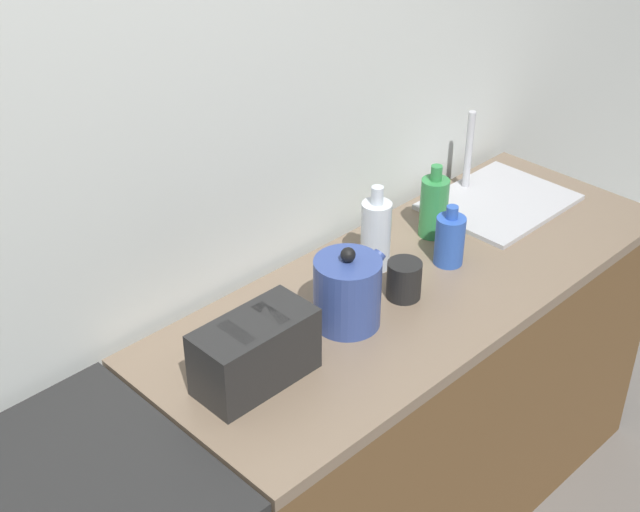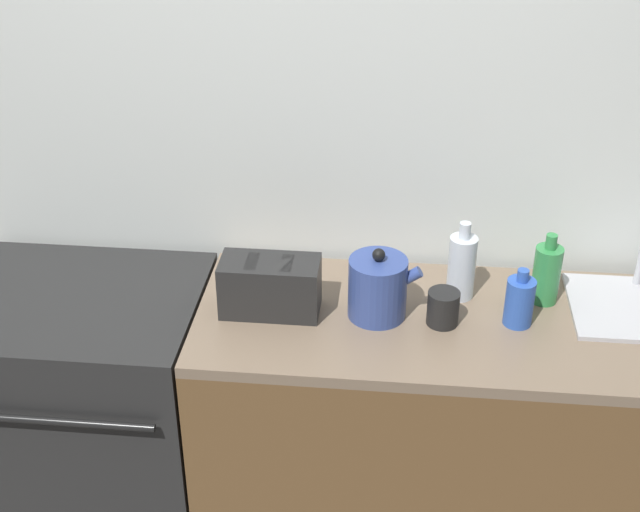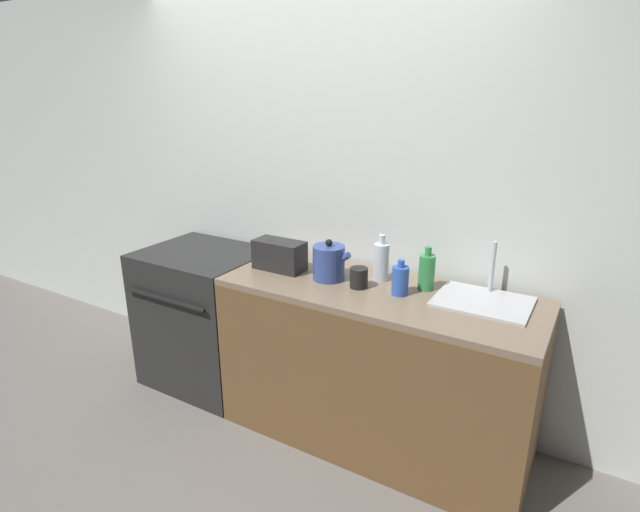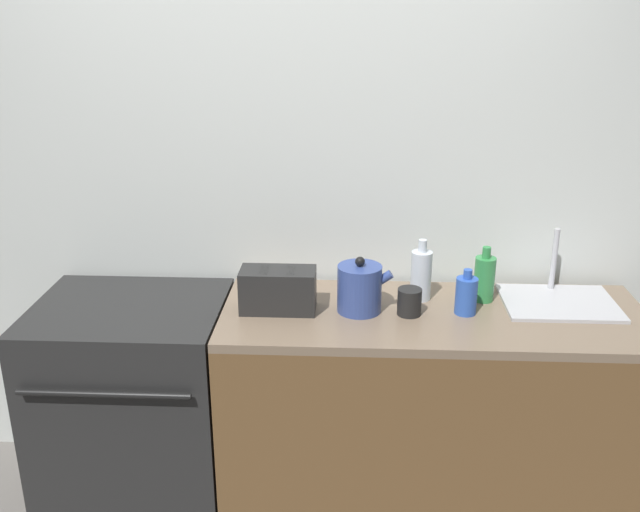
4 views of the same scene
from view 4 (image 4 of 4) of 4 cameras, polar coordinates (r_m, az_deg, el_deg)
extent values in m
cube|color=silver|center=(3.10, -2.38, 4.95)|extent=(8.00, 0.05, 2.60)
cube|color=black|center=(3.22, -14.46, -11.42)|extent=(0.77, 0.64, 0.92)
cube|color=black|center=(3.01, -15.20, -4.06)|extent=(0.76, 0.63, 0.02)
cylinder|color=black|center=(2.95, -19.21, -4.91)|extent=(0.21, 0.21, 0.01)
cylinder|color=black|center=(2.84, -12.66, -5.22)|extent=(0.21, 0.21, 0.01)
cylinder|color=black|center=(3.18, -17.48, -2.88)|extent=(0.21, 0.21, 0.01)
cylinder|color=black|center=(3.08, -11.38, -3.08)|extent=(0.21, 0.21, 0.01)
cylinder|color=black|center=(2.81, -16.95, -10.55)|extent=(0.66, 0.02, 0.02)
cube|color=brown|center=(3.11, 8.65, -12.54)|extent=(1.70, 0.64, 0.89)
cube|color=#7A6651|center=(2.89, 9.13, -4.80)|extent=(1.70, 0.64, 0.04)
cylinder|color=#33478C|center=(2.83, 3.17, -2.62)|extent=(0.18, 0.18, 0.19)
sphere|color=black|center=(2.79, 3.22, -0.44)|extent=(0.04, 0.04, 0.04)
cylinder|color=#33478C|center=(2.82, 4.89, -1.93)|extent=(0.10, 0.04, 0.08)
cube|color=black|center=(2.84, -3.38, -2.74)|extent=(0.30, 0.15, 0.17)
cube|color=black|center=(2.81, -4.47, -1.18)|extent=(0.04, 0.10, 0.01)
cube|color=black|center=(2.80, -2.35, -1.22)|extent=(0.04, 0.10, 0.01)
cube|color=#B7B7BC|center=(3.07, 18.57, -3.57)|extent=(0.45, 0.36, 0.01)
cylinder|color=silver|center=(3.15, 18.21, -0.35)|extent=(0.02, 0.02, 0.28)
cylinder|color=#2D56B7|center=(2.87, 11.61, -3.15)|extent=(0.09, 0.09, 0.15)
cylinder|color=#2D56B7|center=(2.83, 11.74, -1.42)|extent=(0.03, 0.03, 0.04)
cylinder|color=#338C47|center=(3.00, 13.01, -1.81)|extent=(0.09, 0.09, 0.19)
cylinder|color=#338C47|center=(2.96, 13.18, 0.28)|extent=(0.03, 0.03, 0.05)
cylinder|color=silver|center=(2.96, 8.08, -1.56)|extent=(0.09, 0.09, 0.21)
cylinder|color=silver|center=(2.92, 8.21, 0.80)|extent=(0.03, 0.03, 0.05)
cylinder|color=black|center=(2.83, 7.17, -3.65)|extent=(0.10, 0.10, 0.11)
camera|label=1|loc=(1.89, -46.51, 20.73)|focal=50.00mm
camera|label=2|loc=(0.49, 25.23, 61.52)|focal=50.00mm
camera|label=3|loc=(1.36, 75.44, -2.91)|focal=28.00mm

